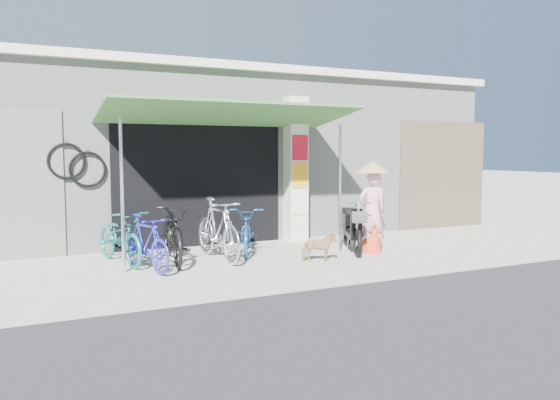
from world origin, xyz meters
name	(u,v)px	position (x,y,z in m)	size (l,w,h in m)	color
ground	(317,264)	(0.00, 0.00, 0.00)	(80.00, 80.00, 0.00)	#ADA89C
road_strip	(557,354)	(0.00, -4.50, 0.01)	(80.00, 6.00, 0.01)	#2F2F31
bicycle_shop	(216,153)	(0.00, 5.09, 1.83)	(12.30, 5.30, 3.66)	#9DA29A
shop_pillar	(295,169)	(0.85, 2.45, 1.50)	(0.42, 0.44, 3.00)	beige
awning	(230,116)	(-0.90, 1.63, 2.51)	(4.60, 1.88, 2.72)	#34662D
neighbour_right	(442,175)	(5.00, 2.59, 1.30)	(2.60, 0.06, 2.60)	brown
bike_teal	(120,237)	(-2.93, 1.48, 0.45)	(0.59, 1.70, 0.89)	#186D6A
bike_blue	(145,243)	(-2.67, 0.73, 0.44)	(0.41, 1.47, 0.88)	#22239B
bike_black	(173,233)	(-2.11, 1.19, 0.50)	(0.67, 1.92, 1.01)	black
bike_silver	(218,229)	(-1.36, 1.08, 0.54)	(0.50, 1.79, 1.07)	silver
bike_navy	(247,230)	(-0.67, 1.43, 0.44)	(0.58, 1.66, 0.87)	navy
street_dog	(319,248)	(0.13, 0.16, 0.24)	(0.26, 0.58, 0.49)	#AC7D5B
moped	(352,227)	(1.21, 0.81, 0.44)	(0.85, 1.63, 0.98)	black
nun	(372,207)	(1.44, 0.50, 0.85)	(0.64, 0.64, 1.70)	pink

